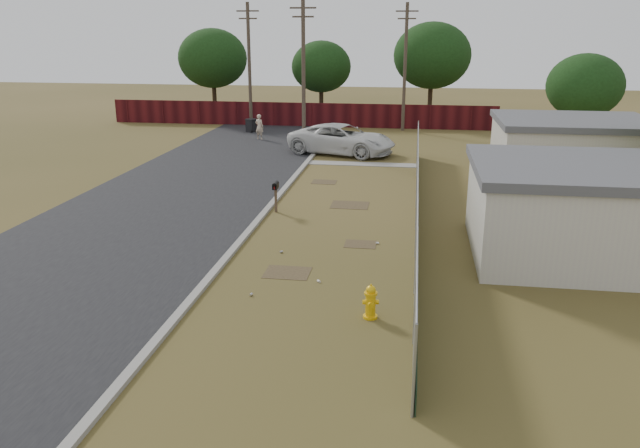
% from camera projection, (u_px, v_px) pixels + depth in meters
% --- Properties ---
extents(ground, '(120.00, 120.00, 0.00)m').
position_uv_depth(ground, '(334.00, 226.00, 23.87)').
color(ground, brown).
rests_on(ground, ground).
extents(street, '(15.10, 60.00, 0.12)m').
position_uv_depth(street, '(225.00, 173.00, 32.43)').
color(street, black).
rests_on(street, ground).
extents(chainlink_fence, '(0.10, 27.06, 2.02)m').
position_uv_depth(chainlink_fence, '(417.00, 202.00, 24.15)').
color(chainlink_fence, '#989AA0').
rests_on(chainlink_fence, ground).
extents(privacy_fence, '(30.00, 0.12, 1.80)m').
position_uv_depth(privacy_fence, '(299.00, 114.00, 48.05)').
color(privacy_fence, '#490F12').
rests_on(privacy_fence, ground).
extents(utility_poles, '(12.60, 8.24, 9.00)m').
position_uv_depth(utility_poles, '(320.00, 67.00, 42.49)').
color(utility_poles, brown).
rests_on(utility_poles, ground).
extents(houses, '(9.30, 17.24, 3.10)m').
position_uv_depth(houses, '(584.00, 176.00, 24.97)').
color(houses, beige).
rests_on(houses, ground).
extents(horizon_trees, '(33.32, 31.94, 7.78)m').
position_uv_depth(horizon_trees, '(389.00, 67.00, 44.59)').
color(horizon_trees, '#322316').
rests_on(horizon_trees, ground).
extents(fire_hydrant, '(0.44, 0.45, 0.95)m').
position_uv_depth(fire_hydrant, '(371.00, 302.00, 16.14)').
color(fire_hydrant, '#EBB30C').
rests_on(fire_hydrant, ground).
extents(mailbox, '(0.20, 0.55, 1.28)m').
position_uv_depth(mailbox, '(276.00, 188.00, 25.37)').
color(mailbox, brown).
rests_on(mailbox, ground).
extents(pickup_truck, '(6.98, 4.70, 1.78)m').
position_uv_depth(pickup_truck, '(342.00, 139.00, 37.35)').
color(pickup_truck, silver).
rests_on(pickup_truck, ground).
extents(pedestrian, '(0.73, 0.60, 1.71)m').
position_uv_depth(pedestrian, '(259.00, 127.00, 42.24)').
color(pedestrian, beige).
rests_on(pedestrian, ground).
extents(trash_bin, '(0.81, 0.87, 0.96)m').
position_uv_depth(trash_bin, '(251.00, 125.00, 45.37)').
color(trash_bin, black).
rests_on(trash_bin, ground).
extents(scattered_litter, '(3.35, 5.08, 0.07)m').
position_uv_depth(scattered_litter, '(310.00, 266.00, 19.73)').
color(scattered_litter, silver).
rests_on(scattered_litter, ground).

